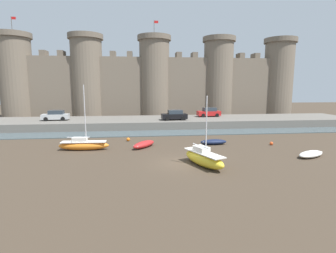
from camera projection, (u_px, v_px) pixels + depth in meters
name	position (u px, v px, depth m)	size (l,w,h in m)	color
ground_plane	(179.00, 163.00, 23.06)	(160.00, 160.00, 0.00)	#423528
water_channel	(163.00, 133.00, 37.51)	(80.00, 4.50, 0.10)	#47565B
quay_road	(159.00, 122.00, 44.54)	(66.98, 10.00, 1.27)	#666059
castle	(155.00, 81.00, 55.08)	(61.90, 6.92, 19.95)	#706354
rowboat_foreground_left	(213.00, 142.00, 30.30)	(3.13, 1.13, 0.61)	#141E3D
sailboat_midflat_centre	(84.00, 145.00, 27.71)	(5.32, 1.52, 6.85)	orange
rowboat_midflat_right	(144.00, 144.00, 28.83)	(3.03, 3.42, 0.71)	red
rowboat_near_channel_right	(311.00, 154.00, 24.98)	(3.53, 2.62, 0.57)	silver
sailboat_near_channel_left	(204.00, 158.00, 22.12)	(3.19, 5.05, 5.93)	yellow
mooring_buoy_near_shore	(128.00, 139.00, 32.19)	(0.44, 0.44, 0.44)	orange
mooring_buoy_mid_mud	(271.00, 143.00, 30.03)	(0.40, 0.40, 0.40)	#E04C1E
car_quay_centre_east	(209.00, 112.00, 47.05)	(4.19, 2.05, 1.62)	red
car_quay_west	(56.00, 115.00, 41.91)	(4.19, 2.05, 1.62)	#B2B5B7
car_quay_centre_west	(174.00, 115.00, 42.40)	(4.19, 2.05, 1.62)	black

